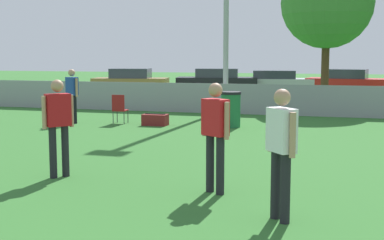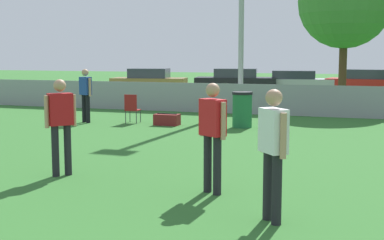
% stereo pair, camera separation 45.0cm
% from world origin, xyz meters
% --- Properties ---
extents(fence_backline, '(27.13, 0.07, 1.21)m').
position_xyz_m(fence_backline, '(0.00, 18.00, 0.55)').
color(fence_backline, gray).
rests_on(fence_backline, ground_plane).
extents(tree_near_pole, '(3.77, 3.77, 6.16)m').
position_xyz_m(tree_near_pole, '(1.65, 21.85, 4.26)').
color(tree_near_pole, '#4C331E').
rests_on(tree_near_pole, ground_plane).
extents(player_receiver_white, '(0.43, 0.46, 1.73)m').
position_xyz_m(player_receiver_white, '(1.75, 5.79, 1.01)').
color(player_receiver_white, black).
rests_on(player_receiver_white, ground_plane).
extents(player_defender_red, '(0.43, 0.46, 1.73)m').
position_xyz_m(player_defender_red, '(-2.30, 7.21, 1.01)').
color(player_defender_red, black).
rests_on(player_defender_red, ground_plane).
extents(player_thrower_red, '(0.50, 0.41, 1.73)m').
position_xyz_m(player_thrower_red, '(0.60, 6.92, 1.01)').
color(player_thrower_red, black).
rests_on(player_thrower_red, ground_plane).
extents(spectator_in_blue, '(0.51, 0.37, 1.70)m').
position_xyz_m(spectator_in_blue, '(-5.72, 13.96, 0.99)').
color(spectator_in_blue, black).
rests_on(spectator_in_blue, ground_plane).
extents(folding_chair_sideline, '(0.43, 0.44, 0.91)m').
position_xyz_m(folding_chair_sideline, '(-4.27, 14.28, 0.51)').
color(folding_chair_sideline, '#333338').
rests_on(folding_chair_sideline, ground_plane).
extents(trash_bin, '(0.61, 0.61, 1.06)m').
position_xyz_m(trash_bin, '(-0.76, 14.49, 0.53)').
color(trash_bin, '#1E6638').
rests_on(trash_bin, ground_plane).
extents(gear_bag_sideline, '(0.76, 0.42, 0.37)m').
position_xyz_m(gear_bag_sideline, '(-3.06, 14.21, 0.17)').
color(gear_bag_sideline, maroon).
rests_on(gear_bag_sideline, ground_plane).
extents(parked_car_tan, '(4.19, 2.36, 1.41)m').
position_xyz_m(parked_car_tan, '(-8.63, 25.66, 0.69)').
color(parked_car_tan, black).
rests_on(parked_car_tan, ground_plane).
extents(parked_car_dark, '(4.74, 2.57, 1.37)m').
position_xyz_m(parked_car_dark, '(-4.51, 28.38, 0.68)').
color(parked_car_dark, black).
rests_on(parked_car_dark, ground_plane).
extents(parked_car_silver, '(4.68, 2.36, 1.26)m').
position_xyz_m(parked_car_silver, '(-1.42, 29.33, 0.62)').
color(parked_car_silver, black).
rests_on(parked_car_silver, ground_plane).
extents(parked_car_red, '(4.35, 2.34, 1.36)m').
position_xyz_m(parked_car_red, '(2.50, 29.39, 0.66)').
color(parked_car_red, black).
rests_on(parked_car_red, ground_plane).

